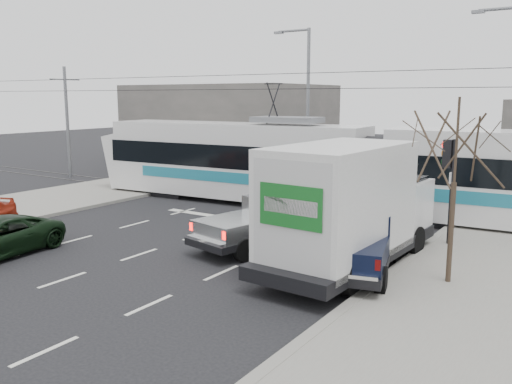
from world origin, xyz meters
The scene contains 12 objects.
ground centered at (0.00, 0.00, 0.00)m, with size 120.00×120.00×0.00m, color black.
sidewalk_right centered at (9.00, 0.00, 0.07)m, with size 6.00×60.00×0.15m, color gray.
rails centered at (0.00, 10.00, 0.01)m, with size 60.00×1.60×0.03m, color #33302D.
building_left centered at (-14.00, 22.00, 3.00)m, with size 14.00×10.00×6.00m, color slate.
bare_tree centered at (7.60, 2.50, 3.79)m, with size 2.40×2.40×5.00m.
traffic_signal centered at (6.47, 6.50, 2.74)m, with size 0.44×0.44×3.60m.
street_lamp_far centered at (-4.19, 16.00, 5.11)m, with size 2.38×0.25×9.00m.
catenary centered at (0.00, 10.00, 3.88)m, with size 60.00×0.20×7.00m.
tram centered at (2.57, 10.05, 2.04)m, with size 28.24×4.88×5.74m.
silver_pickup centered at (1.21, 3.51, 0.98)m, with size 2.97×5.71×1.97m.
box_truck centered at (4.65, 2.45, 1.88)m, with size 3.00×7.74×3.81m.
navy_pickup centered at (5.01, 2.47, 1.03)m, with size 3.01×5.26×2.09m.
Camera 1 is at (11.01, -12.27, 5.16)m, focal length 38.00 mm.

